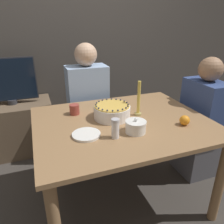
{
  "coord_description": "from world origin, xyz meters",
  "views": [
    {
      "loc": [
        -0.58,
        -1.36,
        1.44
      ],
      "look_at": [
        -0.06,
        0.08,
        0.78
      ],
      "focal_mm": 35.0,
      "sensor_mm": 36.0,
      "label": 1
    }
  ],
  "objects_px": {
    "cake": "(112,112)",
    "candle": "(139,102)",
    "sugar_bowl": "(136,127)",
    "tv_monitor": "(8,81)",
    "person_man_blue_shirt": "(88,111)",
    "sugar_shaker": "(115,128)",
    "person_woman_floral": "(200,127)"
  },
  "relations": [
    {
      "from": "sugar_bowl",
      "to": "tv_monitor",
      "type": "xyz_separation_m",
      "value": [
        -0.85,
        1.31,
        0.06
      ]
    },
    {
      "from": "cake",
      "to": "tv_monitor",
      "type": "bearing_deg",
      "value": 127.08
    },
    {
      "from": "person_woman_floral",
      "to": "tv_monitor",
      "type": "relative_size",
      "value": 2.04
    },
    {
      "from": "sugar_bowl",
      "to": "tv_monitor",
      "type": "bearing_deg",
      "value": 123.01
    },
    {
      "from": "sugar_bowl",
      "to": "sugar_shaker",
      "type": "xyz_separation_m",
      "value": [
        -0.15,
        -0.02,
        0.02
      ]
    },
    {
      "from": "sugar_shaker",
      "to": "candle",
      "type": "height_order",
      "value": "candle"
    },
    {
      "from": "candle",
      "to": "cake",
      "type": "bearing_deg",
      "value": 174.53
    },
    {
      "from": "cake",
      "to": "person_woman_floral",
      "type": "xyz_separation_m",
      "value": [
        0.9,
        0.01,
        -0.29
      ]
    },
    {
      "from": "tv_monitor",
      "to": "sugar_shaker",
      "type": "bearing_deg",
      "value": -62.38
    },
    {
      "from": "cake",
      "to": "sugar_bowl",
      "type": "xyz_separation_m",
      "value": [
        0.07,
        -0.27,
        -0.01
      ]
    },
    {
      "from": "person_man_blue_shirt",
      "to": "person_woman_floral",
      "type": "bearing_deg",
      "value": 146.18
    },
    {
      "from": "cake",
      "to": "candle",
      "type": "xyz_separation_m",
      "value": [
        0.21,
        -0.02,
        0.06
      ]
    },
    {
      "from": "candle",
      "to": "tv_monitor",
      "type": "xyz_separation_m",
      "value": [
        -0.99,
        1.06,
        -0.01
      ]
    },
    {
      "from": "sugar_bowl",
      "to": "person_man_blue_shirt",
      "type": "xyz_separation_m",
      "value": [
        -0.1,
        0.91,
        -0.23
      ]
    },
    {
      "from": "cake",
      "to": "person_man_blue_shirt",
      "type": "distance_m",
      "value": 0.68
    },
    {
      "from": "sugar_bowl",
      "to": "candle",
      "type": "distance_m",
      "value": 0.3
    },
    {
      "from": "person_woman_floral",
      "to": "tv_monitor",
      "type": "distance_m",
      "value": 2.0
    },
    {
      "from": "sugar_shaker",
      "to": "sugar_bowl",
      "type": "bearing_deg",
      "value": 8.12
    },
    {
      "from": "sugar_bowl",
      "to": "tv_monitor",
      "type": "relative_size",
      "value": 0.25
    },
    {
      "from": "tv_monitor",
      "to": "person_man_blue_shirt",
      "type": "bearing_deg",
      "value": -28.15
    },
    {
      "from": "cake",
      "to": "candle",
      "type": "height_order",
      "value": "candle"
    },
    {
      "from": "sugar_bowl",
      "to": "candle",
      "type": "bearing_deg",
      "value": 60.41
    },
    {
      "from": "cake",
      "to": "person_man_blue_shirt",
      "type": "bearing_deg",
      "value": 93.13
    },
    {
      "from": "sugar_shaker",
      "to": "cake",
      "type": "bearing_deg",
      "value": 73.81
    },
    {
      "from": "sugar_bowl",
      "to": "person_man_blue_shirt",
      "type": "height_order",
      "value": "person_man_blue_shirt"
    },
    {
      "from": "sugar_shaker",
      "to": "person_woman_floral",
      "type": "xyz_separation_m",
      "value": [
        0.99,
        0.3,
        -0.3
      ]
    },
    {
      "from": "sugar_shaker",
      "to": "person_man_blue_shirt",
      "type": "relative_size",
      "value": 0.11
    },
    {
      "from": "cake",
      "to": "sugar_bowl",
      "type": "height_order",
      "value": "cake"
    },
    {
      "from": "person_woman_floral",
      "to": "candle",
      "type": "bearing_deg",
      "value": 92.44
    },
    {
      "from": "cake",
      "to": "sugar_shaker",
      "type": "distance_m",
      "value": 0.31
    },
    {
      "from": "sugar_shaker",
      "to": "candle",
      "type": "distance_m",
      "value": 0.41
    },
    {
      "from": "sugar_bowl",
      "to": "candle",
      "type": "height_order",
      "value": "candle"
    }
  ]
}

